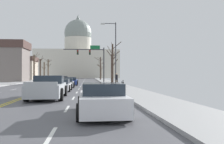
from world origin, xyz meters
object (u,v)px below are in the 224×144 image
Objects in this scene: sedan_near_03 at (61,85)px; sedan_oncoming_01 at (64,78)px; signal_gantry at (93,56)px; sedan_near_00 at (72,81)px; street_lamp_right at (114,49)px; pedestrian_00 at (116,79)px; pickup_truck_near_04 at (48,88)px; bicycle_parked at (123,84)px; sedan_near_05 at (102,100)px; sedan_oncoming_00 at (59,79)px; sedan_near_01 at (71,81)px; sedan_near_02 at (66,83)px.

sedan_near_03 reaches higher than sedan_oncoming_01.
sedan_near_00 is at bearing -126.31° from signal_gantry.
sedan_near_03 is at bearing -84.99° from sedan_oncoming_01.
pedestrian_00 is at bearing -90.05° from street_lamp_right.
sedan_near_03 is at bearing 89.17° from pickup_truck_near_04.
street_lamp_right is at bearing 97.02° from bicycle_parked.
sedan_oncoming_01 is at bearing 96.90° from sedan_near_05.
sedan_near_00 is 13.31m from sedan_oncoming_00.
sedan_near_00 is (-6.16, 10.18, -4.52)m from street_lamp_right.
bicycle_parked is at bearing -69.24° from pedestrian_00.
sedan_near_01 is at bearing 96.44° from sedan_near_05.
pedestrian_00 is 0.94× the size of bicycle_parked.
sedan_near_01 is (-3.47, -10.53, -4.63)m from signal_gantry.
sedan_oncoming_01 is (0.04, 11.12, -0.04)m from sedan_oncoming_00.
pickup_truck_near_04 is at bearing -111.78° from street_lamp_right.
sedan_near_05 is (3.25, -21.41, 0.06)m from sedan_near_02.
sedan_near_02 is 35.58m from sedan_oncoming_01.
bicycle_parked is (0.55, -1.46, -0.57)m from pedestrian_00.
signal_gantry is 18.77m from pedestrian_00.
sedan_near_00 is 1.02× the size of sedan_oncoming_00.
sedan_near_05 is at bearing -100.74° from bicycle_parked.
sedan_near_01 is 1.01× the size of sedan_oncoming_01.
signal_gantry reaches higher than sedan_near_02.
signal_gantry reaches higher than pedestrian_00.
street_lamp_right reaches higher than sedan_near_03.
pickup_truck_near_04 is at bearing -90.52° from sedan_near_01.
sedan_oncoming_01 is 38.37m from pedestrian_00.
signal_gantry is 24.06m from sedan_near_03.
sedan_oncoming_00 is at bearing -90.22° from sedan_oncoming_01.
pedestrian_00 reaches higher than bicycle_parked.
sedan_oncoming_00 is 2.72× the size of pedestrian_00.
pedestrian_00 is at bearing 63.63° from pickup_truck_near_04.
signal_gantry is at bearing 97.91° from pedestrian_00.
signal_gantry is 11.66m from sedan_oncoming_00.
sedan_oncoming_01 is at bearing 106.01° from street_lamp_right.
street_lamp_right is 1.81× the size of sedan_oncoming_01.
street_lamp_right is 1.79× the size of sedan_near_01.
sedan_near_01 is 27.49m from sedan_near_05.
street_lamp_right reaches higher than bicycle_parked.
bicycle_parked is (6.62, 3.74, -0.07)m from sedan_near_03.
sedan_oncoming_00 reaches higher than bicycle_parked.
sedan_near_01 is 0.81× the size of pickup_truck_near_04.
sedan_near_03 is (0.09, -18.38, 0.00)m from sedan_near_00.
sedan_near_01 is at bearing -88.28° from sedan_near_00.
sedan_near_00 is 33.06m from sedan_near_05.
pickup_truck_near_04 is (-6.18, -15.47, -4.37)m from street_lamp_right.
sedan_near_03 is 7.61m from bicycle_parked.
pedestrian_00 is (2.91, 19.71, 0.46)m from sedan_near_05.
street_lamp_right reaches higher than sedan_near_05.
sedan_oncoming_00 is 27.78m from pedestrian_00.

